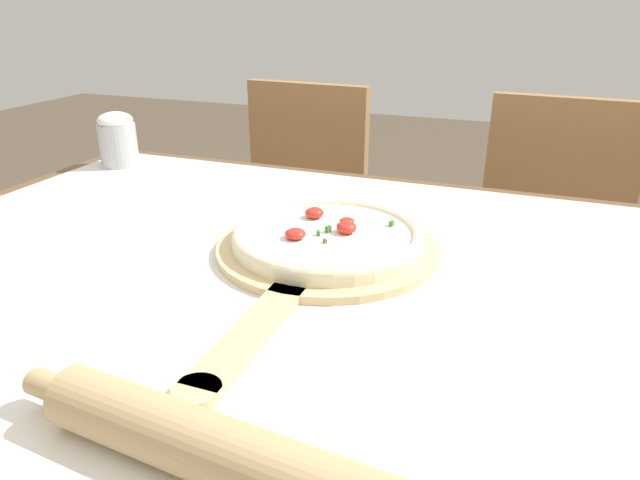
{
  "coord_description": "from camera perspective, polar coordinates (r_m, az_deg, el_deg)",
  "views": [
    {
      "loc": [
        0.27,
        -0.66,
        1.11
      ],
      "look_at": [
        -0.0,
        0.06,
        0.78
      ],
      "focal_mm": 32.0,
      "sensor_mm": 36.0,
      "label": 1
    }
  ],
  "objects": [
    {
      "name": "chair_right",
      "position": [
        1.6,
        21.7,
        -0.64
      ],
      "size": [
        0.43,
        0.43,
        0.88
      ],
      "rotation": [
        0.0,
        0.0,
        -0.07
      ],
      "color": "#A37547",
      "rests_on": "ground_plane"
    },
    {
      "name": "flour_cup",
      "position": [
        1.38,
        -19.59,
        9.52
      ],
      "size": [
        0.08,
        0.08,
        0.12
      ],
      "color": "#B2B7BC",
      "rests_on": "towel_cloth"
    },
    {
      "name": "towel_cloth",
      "position": [
        0.8,
        -1.33,
        -3.66
      ],
      "size": [
        1.37,
        0.94,
        0.0
      ],
      "color": "silver",
      "rests_on": "dining_table"
    },
    {
      "name": "rolling_pin",
      "position": [
        0.48,
        -9.27,
        -20.44
      ],
      "size": [
        0.43,
        0.09,
        0.06
      ],
      "rotation": [
        0.0,
        0.0,
        -0.09
      ],
      "color": "tan",
      "rests_on": "towel_cloth"
    },
    {
      "name": "dining_table",
      "position": [
        0.84,
        -1.27,
        -9.44
      ],
      "size": [
        1.45,
        1.02,
        0.74
      ],
      "color": "brown",
      "rests_on": "ground_plane"
    },
    {
      "name": "pizza",
      "position": [
        0.86,
        0.7,
        0.44
      ],
      "size": [
        0.29,
        0.29,
        0.04
      ],
      "color": "beige",
      "rests_on": "pizza_peel"
    },
    {
      "name": "chair_left",
      "position": [
        1.72,
        -2.48,
        2.73
      ],
      "size": [
        0.42,
        0.42,
        0.88
      ],
      "rotation": [
        0.0,
        0.0,
        -0.06
      ],
      "color": "#A37547",
      "rests_on": "ground_plane"
    },
    {
      "name": "pizza_peel",
      "position": [
        0.84,
        0.05,
        -1.44
      ],
      "size": [
        0.34,
        0.56,
        0.01
      ],
      "color": "#D6B784",
      "rests_on": "towel_cloth"
    }
  ]
}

